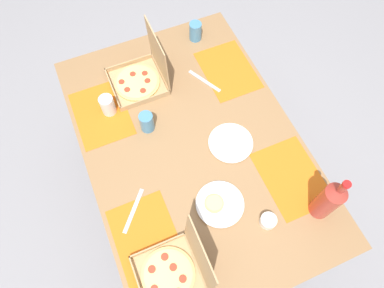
% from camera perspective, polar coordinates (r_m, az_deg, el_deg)
% --- Properties ---
extents(ground_plane, '(6.00, 6.00, 0.00)m').
position_cam_1_polar(ground_plane, '(2.40, 0.00, -8.39)').
color(ground_plane, gray).
extents(dining_table, '(1.51, 1.01, 0.78)m').
position_cam_1_polar(dining_table, '(1.78, 0.00, -1.58)').
color(dining_table, '#3F3328').
rests_on(dining_table, ground_plane).
extents(placemat_near_left, '(0.36, 0.26, 0.00)m').
position_cam_1_polar(placemat_near_left, '(1.82, -14.72, 4.84)').
color(placemat_near_left, orange).
rests_on(placemat_near_left, dining_table).
extents(placemat_near_right, '(0.36, 0.26, 0.00)m').
position_cam_1_polar(placemat_near_right, '(1.54, -7.56, -15.15)').
color(placemat_near_right, orange).
rests_on(placemat_near_right, dining_table).
extents(placemat_far_left, '(0.36, 0.26, 0.00)m').
position_cam_1_polar(placemat_far_left, '(1.94, 5.93, 12.04)').
color(placemat_far_left, orange).
rests_on(placemat_far_left, dining_table).
extents(placemat_far_right, '(0.36, 0.26, 0.00)m').
position_cam_1_polar(placemat_far_right, '(1.68, 16.07, -5.25)').
color(placemat_far_right, orange).
rests_on(placemat_far_right, dining_table).
extents(pizza_box_corner_left, '(0.27, 0.28, 0.31)m').
position_cam_1_polar(pizza_box_corner_left, '(1.86, -8.31, 10.97)').
color(pizza_box_corner_left, tan).
rests_on(pizza_box_corner_left, dining_table).
extents(pizza_box_center, '(0.25, 0.27, 0.29)m').
position_cam_1_polar(pizza_box_center, '(1.47, -2.85, -20.09)').
color(pizza_box_center, tan).
rests_on(pizza_box_center, dining_table).
extents(plate_middle, '(0.22, 0.22, 0.03)m').
position_cam_1_polar(plate_middle, '(1.56, 4.51, -9.84)').
color(plate_middle, white).
rests_on(plate_middle, dining_table).
extents(plate_near_right, '(0.22, 0.22, 0.02)m').
position_cam_1_polar(plate_near_right, '(1.68, 6.38, 0.15)').
color(plate_near_right, white).
rests_on(plate_near_right, dining_table).
extents(soda_bottle, '(0.09, 0.09, 0.32)m').
position_cam_1_polar(soda_bottle, '(1.54, 21.62, -8.59)').
color(soda_bottle, '#B2382D').
rests_on(soda_bottle, dining_table).
extents(cup_clear_right, '(0.07, 0.07, 0.11)m').
position_cam_1_polar(cup_clear_right, '(1.69, -7.47, 3.61)').
color(cup_clear_right, teal).
rests_on(cup_clear_right, dining_table).
extents(cup_dark, '(0.07, 0.07, 0.11)m').
position_cam_1_polar(cup_dark, '(2.04, 0.57, 18.09)').
color(cup_dark, teal).
rests_on(cup_dark, dining_table).
extents(cup_red, '(0.07, 0.07, 0.11)m').
position_cam_1_polar(cup_red, '(1.78, -13.73, 6.23)').
color(cup_red, silver).
rests_on(cup_red, dining_table).
extents(condiment_bowl, '(0.07, 0.07, 0.04)m').
position_cam_1_polar(condiment_bowl, '(1.56, 12.44, -12.27)').
color(condiment_bowl, white).
rests_on(condiment_bowl, dining_table).
extents(knife_by_near_left, '(0.17, 0.15, 0.00)m').
position_cam_1_polar(knife_by_near_left, '(1.58, -9.61, -10.76)').
color(knife_by_near_left, '#B7B7BC').
rests_on(knife_by_near_left, dining_table).
extents(knife_by_near_right, '(0.19, 0.11, 0.00)m').
position_cam_1_polar(knife_by_near_right, '(1.88, 2.07, 10.33)').
color(knife_by_near_right, '#B7B7BC').
rests_on(knife_by_near_right, dining_table).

